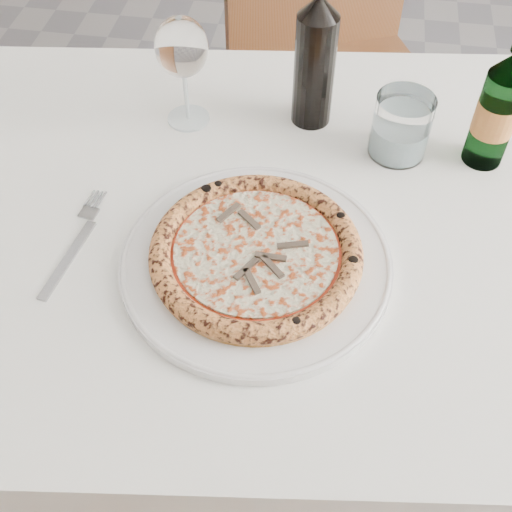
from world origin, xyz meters
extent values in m
cube|color=slate|center=(0.00, 0.00, -0.01)|extent=(5.00, 6.00, 0.02)
cube|color=brown|center=(-0.11, -0.06, 0.73)|extent=(1.37, 0.90, 0.04)
cube|color=white|center=(-0.11, -0.06, 0.75)|extent=(1.44, 0.97, 0.01)
cube|color=white|center=(-0.11, 0.34, 0.64)|extent=(1.35, 0.01, 0.22)
cylinder|color=brown|center=(-0.69, 0.25, 0.35)|extent=(0.06, 0.06, 0.71)
cube|color=brown|center=(-0.03, 0.64, 0.45)|extent=(0.61, 0.61, 0.04)
cylinder|color=brown|center=(0.07, 0.90, 0.21)|extent=(0.04, 0.04, 0.43)
cylinder|color=brown|center=(0.24, 0.54, 0.21)|extent=(0.04, 0.04, 0.43)
cylinder|color=brown|center=(-0.29, 0.73, 0.21)|extent=(0.04, 0.04, 0.43)
cylinder|color=brown|center=(-0.12, 0.37, 0.21)|extent=(0.04, 0.04, 0.43)
cylinder|color=silver|center=(-0.11, -0.16, 0.76)|extent=(0.35, 0.35, 0.01)
torus|color=silver|center=(-0.11, -0.16, 0.77)|extent=(0.35, 0.35, 0.01)
cylinder|color=tan|center=(-0.11, -0.16, 0.78)|extent=(0.27, 0.27, 0.01)
torus|color=#CB7C3C|center=(-0.11, -0.16, 0.78)|extent=(0.27, 0.27, 0.03)
cylinder|color=#B72B0C|center=(-0.11, -0.16, 0.78)|extent=(0.23, 0.23, 0.00)
cylinder|color=beige|center=(-0.11, -0.16, 0.79)|extent=(0.21, 0.21, 0.00)
cube|color=#4F3D33|center=(-0.08, -0.16, 0.79)|extent=(0.04, 0.01, 0.00)
cube|color=#4F3D33|center=(-0.08, -0.13, 0.79)|extent=(0.03, 0.04, 0.00)
cube|color=#4F3D33|center=(-0.12, -0.11, 0.79)|extent=(0.02, 0.04, 0.00)
cube|color=#4F3D33|center=(-0.13, -0.15, 0.79)|extent=(0.04, 0.02, 0.00)
cube|color=#4F3D33|center=(-0.15, -0.18, 0.79)|extent=(0.04, 0.02, 0.00)
cube|color=#4F3D33|center=(-0.12, -0.23, 0.79)|extent=(0.02, 0.04, 0.00)
cube|color=#4F3D33|center=(-0.08, -0.19, 0.79)|extent=(0.03, 0.04, 0.00)
cube|color=#96989D|center=(-0.35, -0.19, 0.76)|extent=(0.03, 0.14, 0.00)
cube|color=#96989D|center=(-0.35, -0.11, 0.76)|extent=(0.03, 0.03, 0.00)
cylinder|color=#96989D|center=(-0.36, -0.08, 0.76)|extent=(0.00, 0.03, 0.00)
cylinder|color=#96989D|center=(-0.35, -0.08, 0.76)|extent=(0.00, 0.03, 0.00)
cylinder|color=#96989D|center=(-0.35, -0.08, 0.76)|extent=(0.00, 0.03, 0.00)
cylinder|color=#96989D|center=(-0.34, -0.08, 0.76)|extent=(0.00, 0.03, 0.00)
cylinder|color=silver|center=(-0.26, 0.12, 0.76)|extent=(0.07, 0.07, 0.00)
cylinder|color=silver|center=(-0.26, 0.12, 0.80)|extent=(0.01, 0.01, 0.09)
ellipsoid|color=white|center=(-0.26, 0.12, 0.89)|extent=(0.08, 0.08, 0.09)
cylinder|color=white|center=(0.07, 0.09, 0.80)|extent=(0.09, 0.09, 0.10)
cylinder|color=silver|center=(0.07, 0.09, 0.78)|extent=(0.08, 0.08, 0.05)
cylinder|color=#33633A|center=(0.20, 0.10, 0.83)|extent=(0.06, 0.06, 0.15)
cylinder|color=gold|center=(0.20, 0.10, 0.83)|extent=(0.06, 0.06, 0.05)
cylinder|color=black|center=(-0.07, 0.15, 0.84)|extent=(0.06, 0.06, 0.18)
cone|color=black|center=(-0.07, 0.15, 0.95)|extent=(0.06, 0.06, 0.03)
camera|label=1|loc=(-0.02, -0.68, 1.41)|focal=45.00mm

